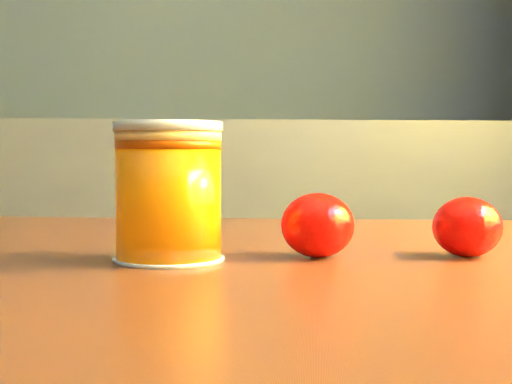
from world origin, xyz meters
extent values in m
cube|color=brown|center=(0.91, 0.32, 0.73)|extent=(1.10, 0.87, 0.04)
cylinder|color=orange|center=(0.77, 0.31, 0.79)|extent=(0.08, 0.08, 0.10)
cylinder|color=#FCC766|center=(0.77, 0.31, 0.84)|extent=(0.08, 0.08, 0.01)
cylinder|color=silver|center=(0.77, 0.31, 0.85)|extent=(0.09, 0.09, 0.01)
ellipsoid|color=#FF1105|center=(0.89, 0.32, 0.77)|extent=(0.07, 0.07, 0.05)
ellipsoid|color=#FF1105|center=(1.01, 0.31, 0.77)|extent=(0.07, 0.07, 0.05)
camera|label=1|loc=(0.78, -0.26, 0.83)|focal=50.00mm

